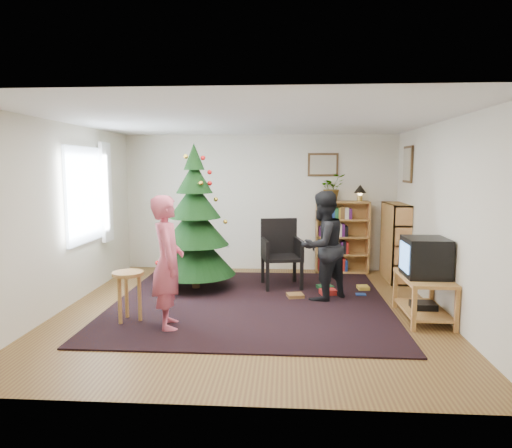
# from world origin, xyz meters

# --- Properties ---
(floor) EXTENTS (5.00, 5.00, 0.00)m
(floor) POSITION_xyz_m (0.00, 0.00, 0.00)
(floor) COLOR brown
(floor) RESTS_ON ground
(ceiling) EXTENTS (5.00, 5.00, 0.00)m
(ceiling) POSITION_xyz_m (0.00, 0.00, 2.50)
(ceiling) COLOR white
(ceiling) RESTS_ON wall_back
(wall_back) EXTENTS (5.00, 0.02, 2.50)m
(wall_back) POSITION_xyz_m (0.00, 2.50, 1.25)
(wall_back) COLOR silver
(wall_back) RESTS_ON floor
(wall_front) EXTENTS (5.00, 0.02, 2.50)m
(wall_front) POSITION_xyz_m (0.00, -2.50, 1.25)
(wall_front) COLOR silver
(wall_front) RESTS_ON floor
(wall_left) EXTENTS (0.02, 5.00, 2.50)m
(wall_left) POSITION_xyz_m (-2.50, 0.00, 1.25)
(wall_left) COLOR silver
(wall_left) RESTS_ON floor
(wall_right) EXTENTS (0.02, 5.00, 2.50)m
(wall_right) POSITION_xyz_m (2.50, 0.00, 1.25)
(wall_right) COLOR silver
(wall_right) RESTS_ON floor
(rug) EXTENTS (3.80, 3.60, 0.02)m
(rug) POSITION_xyz_m (0.00, 0.30, 0.01)
(rug) COLOR black
(rug) RESTS_ON floor
(window_pane) EXTENTS (0.04, 1.20, 1.40)m
(window_pane) POSITION_xyz_m (-2.47, 0.60, 1.50)
(window_pane) COLOR silver
(window_pane) RESTS_ON wall_left
(curtain) EXTENTS (0.06, 0.35, 1.60)m
(curtain) POSITION_xyz_m (-2.43, 1.30, 1.50)
(curtain) COLOR white
(curtain) RESTS_ON wall_left
(picture_back) EXTENTS (0.55, 0.03, 0.42)m
(picture_back) POSITION_xyz_m (1.15, 2.48, 1.95)
(picture_back) COLOR #4C3319
(picture_back) RESTS_ON wall_back
(picture_right) EXTENTS (0.03, 0.50, 0.60)m
(picture_right) POSITION_xyz_m (2.48, 1.75, 1.95)
(picture_right) COLOR #4C3319
(picture_right) RESTS_ON wall_right
(christmas_tree) EXTENTS (1.25, 1.25, 2.27)m
(christmas_tree) POSITION_xyz_m (-0.92, 1.00, 0.94)
(christmas_tree) COLOR #3F2816
(christmas_tree) RESTS_ON rug
(bookshelf_back) EXTENTS (0.95, 0.30, 1.30)m
(bookshelf_back) POSITION_xyz_m (1.51, 2.34, 0.66)
(bookshelf_back) COLOR #C18044
(bookshelf_back) RESTS_ON floor
(bookshelf_right) EXTENTS (0.30, 0.95, 1.30)m
(bookshelf_right) POSITION_xyz_m (2.34, 1.86, 0.66)
(bookshelf_right) COLOR #C18044
(bookshelf_right) RESTS_ON floor
(tv_stand) EXTENTS (0.55, 0.98, 0.55)m
(tv_stand) POSITION_xyz_m (2.22, -0.23, 0.33)
(tv_stand) COLOR #C18044
(tv_stand) RESTS_ON floor
(crt_tv) EXTENTS (0.52, 0.56, 0.49)m
(crt_tv) POSITION_xyz_m (2.22, -0.23, 0.79)
(crt_tv) COLOR black
(crt_tv) RESTS_ON tv_stand
(armchair) EXTENTS (0.69, 0.70, 1.08)m
(armchair) POSITION_xyz_m (0.42, 1.30, 0.59)
(armchair) COLOR black
(armchair) RESTS_ON rug
(stool) EXTENTS (0.38, 0.38, 0.63)m
(stool) POSITION_xyz_m (-1.44, -0.59, 0.49)
(stool) COLOR #C18044
(stool) RESTS_ON floor
(person_standing) EXTENTS (0.52, 0.66, 1.58)m
(person_standing) POSITION_xyz_m (-0.90, -0.74, 0.79)
(person_standing) COLOR #C44E64
(person_standing) RESTS_ON rug
(person_by_chair) EXTENTS (0.97, 0.96, 1.57)m
(person_by_chair) POSITION_xyz_m (1.01, 0.55, 0.79)
(person_by_chair) COLOR black
(person_by_chair) RESTS_ON rug
(potted_plant) EXTENTS (0.54, 0.51, 0.49)m
(potted_plant) POSITION_xyz_m (1.31, 2.34, 1.54)
(potted_plant) COLOR gray
(potted_plant) RESTS_ON bookshelf_back
(table_lamp) EXTENTS (0.22, 0.22, 0.30)m
(table_lamp) POSITION_xyz_m (1.81, 2.34, 1.50)
(table_lamp) COLOR #A57F33
(table_lamp) RESTS_ON bookshelf_back
(floor_clutter) EXTENTS (1.26, 0.70, 0.08)m
(floor_clutter) POSITION_xyz_m (1.23, 0.85, 0.04)
(floor_clutter) COLOR #A51E19
(floor_clutter) RESTS_ON rug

